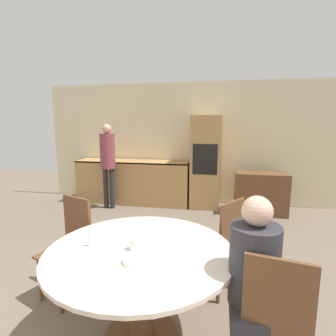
{
  "coord_description": "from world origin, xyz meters",
  "views": [
    {
      "loc": [
        0.73,
        -0.52,
        1.7
      ],
      "look_at": [
        0.05,
        2.9,
        1.13
      ],
      "focal_mm": 28.0,
      "sensor_mm": 36.0,
      "label": 1
    }
  ],
  "objects_px": {
    "dining_table": "(141,276)",
    "person_standing": "(108,156)",
    "chair_far_right": "(224,242)",
    "bowl_near": "(134,260)",
    "person_seated": "(254,278)",
    "chair_near_right": "(276,320)",
    "oven_unit": "(206,162)",
    "cup": "(134,244)",
    "chair_far_left": "(71,242)",
    "sideboard": "(261,193)"
  },
  "relations": [
    {
      "from": "cup",
      "to": "person_seated",
      "type": "bearing_deg",
      "value": -11.1
    },
    {
      "from": "chair_far_left",
      "to": "person_seated",
      "type": "height_order",
      "value": "person_seated"
    },
    {
      "from": "chair_far_right",
      "to": "chair_far_left",
      "type": "bearing_deg",
      "value": -43.92
    },
    {
      "from": "oven_unit",
      "to": "cup",
      "type": "xyz_separation_m",
      "value": [
        -0.33,
        -3.64,
        -0.12
      ]
    },
    {
      "from": "oven_unit",
      "to": "cup",
      "type": "relative_size",
      "value": 21.51
    },
    {
      "from": "oven_unit",
      "to": "chair_far_right",
      "type": "distance_m",
      "value": 2.93
    },
    {
      "from": "person_seated",
      "to": "sideboard",
      "type": "bearing_deg",
      "value": 81.01
    },
    {
      "from": "cup",
      "to": "bowl_near",
      "type": "xyz_separation_m",
      "value": [
        0.06,
        -0.18,
        -0.03
      ]
    },
    {
      "from": "chair_far_left",
      "to": "person_seated",
      "type": "bearing_deg",
      "value": 0.86
    },
    {
      "from": "oven_unit",
      "to": "person_seated",
      "type": "relative_size",
      "value": 1.48
    },
    {
      "from": "person_standing",
      "to": "cup",
      "type": "distance_m",
      "value": 3.54
    },
    {
      "from": "sideboard",
      "to": "person_standing",
      "type": "xyz_separation_m",
      "value": [
        -3.01,
        -0.23,
        0.68
      ]
    },
    {
      "from": "chair_far_left",
      "to": "person_standing",
      "type": "bearing_deg",
      "value": 127.9
    },
    {
      "from": "cup",
      "to": "chair_far_left",
      "type": "bearing_deg",
      "value": 150.5
    },
    {
      "from": "person_seated",
      "to": "person_standing",
      "type": "distance_m",
      "value": 4.14
    },
    {
      "from": "dining_table",
      "to": "cup",
      "type": "relative_size",
      "value": 16.1
    },
    {
      "from": "dining_table",
      "to": "person_standing",
      "type": "xyz_separation_m",
      "value": [
        -1.65,
        3.13,
        0.53
      ]
    },
    {
      "from": "oven_unit",
      "to": "chair_far_left",
      "type": "bearing_deg",
      "value": -109.9
    },
    {
      "from": "chair_far_left",
      "to": "cup",
      "type": "relative_size",
      "value": 11.29
    },
    {
      "from": "chair_far_right",
      "to": "cup",
      "type": "xyz_separation_m",
      "value": [
        -0.68,
        -0.76,
        0.27
      ]
    },
    {
      "from": "sideboard",
      "to": "bowl_near",
      "type": "height_order",
      "value": "bowl_near"
    },
    {
      "from": "sideboard",
      "to": "chair_far_left",
      "type": "xyz_separation_m",
      "value": [
        -2.23,
        -2.91,
        0.15
      ]
    },
    {
      "from": "person_seated",
      "to": "chair_far_left",
      "type": "bearing_deg",
      "value": 159.28
    },
    {
      "from": "oven_unit",
      "to": "chair_near_right",
      "type": "bearing_deg",
      "value": -80.7
    },
    {
      "from": "chair_far_left",
      "to": "cup",
      "type": "distance_m",
      "value": 0.98
    },
    {
      "from": "bowl_near",
      "to": "cup",
      "type": "bearing_deg",
      "value": 107.9
    },
    {
      "from": "bowl_near",
      "to": "person_seated",
      "type": "bearing_deg",
      "value": 1.07
    },
    {
      "from": "sideboard",
      "to": "person_seated",
      "type": "xyz_separation_m",
      "value": [
        -0.56,
        -3.55,
        0.35
      ]
    },
    {
      "from": "sideboard",
      "to": "chair_near_right",
      "type": "relative_size",
      "value": 0.97
    },
    {
      "from": "person_seated",
      "to": "chair_near_right",
      "type": "bearing_deg",
      "value": -39.36
    },
    {
      "from": "chair_near_right",
      "to": "cup",
      "type": "relative_size",
      "value": 11.29
    },
    {
      "from": "chair_near_right",
      "to": "chair_far_right",
      "type": "xyz_separation_m",
      "value": [
        -0.29,
        1.02,
        0.0
      ]
    },
    {
      "from": "oven_unit",
      "to": "sideboard",
      "type": "relative_size",
      "value": 1.96
    },
    {
      "from": "oven_unit",
      "to": "dining_table",
      "type": "height_order",
      "value": "oven_unit"
    },
    {
      "from": "cup",
      "to": "sideboard",
      "type": "bearing_deg",
      "value": 67.4
    },
    {
      "from": "cup",
      "to": "oven_unit",
      "type": "bearing_deg",
      "value": 84.84
    },
    {
      "from": "dining_table",
      "to": "person_standing",
      "type": "bearing_deg",
      "value": 117.8
    },
    {
      "from": "oven_unit",
      "to": "chair_far_left",
      "type": "height_order",
      "value": "oven_unit"
    },
    {
      "from": "dining_table",
      "to": "chair_far_right",
      "type": "bearing_deg",
      "value": 49.24
    },
    {
      "from": "chair_far_right",
      "to": "person_standing",
      "type": "xyz_separation_m",
      "value": [
        -2.28,
        2.39,
        0.53
      ]
    },
    {
      "from": "person_seated",
      "to": "person_standing",
      "type": "relative_size",
      "value": 0.74
    },
    {
      "from": "chair_far_right",
      "to": "person_seated",
      "type": "xyz_separation_m",
      "value": [
        0.17,
        -0.92,
        0.2
      ]
    },
    {
      "from": "chair_far_left",
      "to": "cup",
      "type": "xyz_separation_m",
      "value": [
        0.82,
        -0.46,
        0.27
      ]
    },
    {
      "from": "person_standing",
      "to": "dining_table",
      "type": "bearing_deg",
      "value": -62.2
    },
    {
      "from": "oven_unit",
      "to": "chair_far_left",
      "type": "distance_m",
      "value": 3.4
    },
    {
      "from": "dining_table",
      "to": "chair_far_right",
      "type": "height_order",
      "value": "chair_far_right"
    },
    {
      "from": "chair_far_right",
      "to": "cup",
      "type": "relative_size",
      "value": 11.29
    },
    {
      "from": "sideboard",
      "to": "cup",
      "type": "distance_m",
      "value": 3.69
    },
    {
      "from": "chair_far_right",
      "to": "cup",
      "type": "distance_m",
      "value": 1.05
    },
    {
      "from": "person_seated",
      "to": "bowl_near",
      "type": "xyz_separation_m",
      "value": [
        -0.79,
        -0.01,
        0.05
      ]
    }
  ]
}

